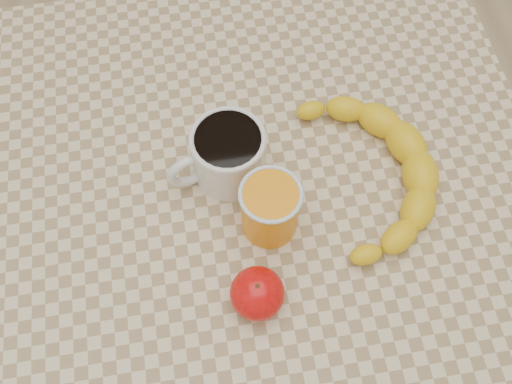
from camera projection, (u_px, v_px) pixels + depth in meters
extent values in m
plane|color=tan|center=(256.00, 328.00, 1.43)|extent=(3.00, 3.00, 0.00)
cube|color=beige|center=(256.00, 205.00, 0.78)|extent=(0.80, 0.80, 0.04)
cube|color=#93754B|center=(256.00, 220.00, 0.82)|extent=(0.74, 0.74, 0.06)
cylinder|color=#93754B|center=(71.00, 158.00, 1.24)|extent=(0.05, 0.05, 0.71)
cylinder|color=#93754B|center=(383.00, 114.00, 1.29)|extent=(0.05, 0.05, 0.71)
cylinder|color=silver|center=(229.00, 155.00, 0.74)|extent=(0.12, 0.12, 0.08)
cylinder|color=black|center=(228.00, 140.00, 0.71)|extent=(0.08, 0.08, 0.01)
torus|color=silver|center=(228.00, 139.00, 0.71)|extent=(0.10, 0.10, 0.01)
torus|color=silver|center=(189.00, 171.00, 0.73)|extent=(0.06, 0.03, 0.06)
cylinder|color=orange|center=(270.00, 209.00, 0.70)|extent=(0.07, 0.07, 0.09)
torus|color=silver|center=(271.00, 194.00, 0.66)|extent=(0.08, 0.08, 0.01)
ellipsoid|color=#A8050A|center=(257.00, 293.00, 0.67)|extent=(0.08, 0.08, 0.06)
cylinder|color=#382311|center=(257.00, 287.00, 0.65)|extent=(0.01, 0.01, 0.01)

